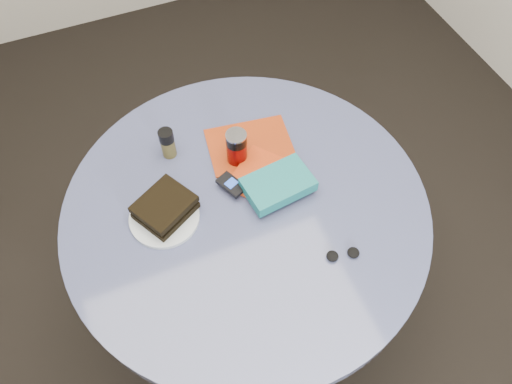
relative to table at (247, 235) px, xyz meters
name	(u,v)px	position (x,y,z in m)	size (l,w,h in m)	color
ground	(249,306)	(0.00, 0.00, -0.59)	(4.00, 4.00, 0.00)	black
table	(247,235)	(0.00, 0.00, 0.00)	(1.00, 1.00, 0.75)	black
plate	(165,217)	(-0.21, 0.05, 0.17)	(0.19, 0.19, 0.01)	silver
sandwich	(165,207)	(-0.21, 0.06, 0.20)	(0.18, 0.17, 0.05)	black
soda_can	(237,147)	(0.04, 0.16, 0.22)	(0.06, 0.06, 0.11)	#5D0504
pepper_grinder	(168,143)	(-0.14, 0.25, 0.21)	(0.05, 0.05, 0.10)	#4A431F
magazine	(250,145)	(0.09, 0.19, 0.17)	(0.24, 0.18, 0.00)	#932F0D
red_book	(256,173)	(0.06, 0.08, 0.17)	(0.16, 0.11, 0.01)	#AB320D
novel	(278,184)	(0.10, 0.01, 0.20)	(0.18, 0.12, 0.04)	#156467
mp3_player	(231,185)	(-0.02, 0.06, 0.19)	(0.07, 0.09, 0.01)	black
headphones	(343,254)	(0.17, -0.24, 0.17)	(0.09, 0.05, 0.02)	black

